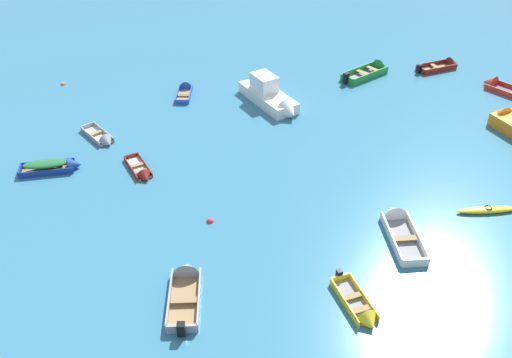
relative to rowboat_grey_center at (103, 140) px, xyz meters
The scene contains 14 objects.
rowboat_grey_center is the anchor object (origin of this frame).
rowboat_maroon_midfield_left 4.93m from the rowboat_grey_center, 62.96° to the right, with size 1.66×3.10×0.84m.
rowboat_yellow_far_right 20.18m from the rowboat_grey_center, 57.48° to the right, with size 1.33×3.36×0.91m.
rowboat_white_back_row_center 19.05m from the rowboat_grey_center, 38.94° to the right, with size 1.90×4.35×1.26m.
rowboat_deep_blue_far_back 3.81m from the rowboat_grey_center, 134.59° to the right, with size 3.57×1.25×1.03m.
rowboat_blue_back_row_right 8.42m from the rowboat_grey_center, 44.87° to the left, with size 1.63×3.07×0.91m.
rowboat_green_near_camera 21.80m from the rowboat_grey_center, 15.97° to the left, with size 4.69×3.17×1.30m.
rowboat_red_distant_center 29.06m from the rowboat_grey_center, ahead, with size 3.20×4.36×1.31m.
rowboat_grey_midfield_right 14.27m from the rowboat_grey_center, 75.04° to the right, with size 1.98×4.17×1.24m.
rowboat_maroon_cluster_inner 27.63m from the rowboat_grey_center, 11.86° to the left, with size 3.92×1.78×1.11m.
kayak_yellow_cluster_outer 23.31m from the rowboat_grey_center, 30.77° to the right, with size 3.39×0.99×0.32m.
motor_launch_white_back_row_left 12.02m from the rowboat_grey_center, 12.20° to the left, with size 3.53×6.19×2.28m.
mooring_buoy_central 9.76m from the rowboat_grey_center, 108.24° to the left, with size 0.36×0.36×0.36m, color orange.
mooring_buoy_near_foreground 10.91m from the rowboat_grey_center, 59.98° to the right, with size 0.39×0.39×0.39m, color red.
Camera 1 is at (-5.65, -2.95, 18.31)m, focal length 38.34 mm.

